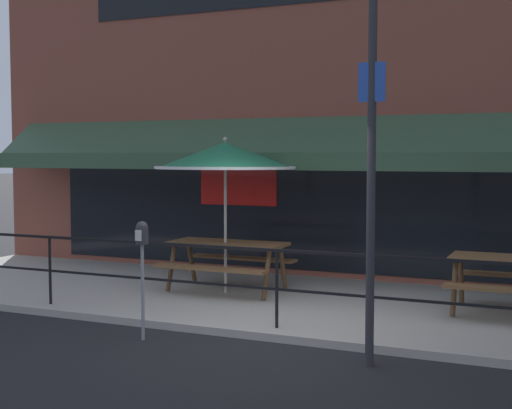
% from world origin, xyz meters
% --- Properties ---
extents(ground_plane, '(120.00, 120.00, 0.00)m').
position_xyz_m(ground_plane, '(0.00, 0.00, 0.00)').
color(ground_plane, black).
extents(patio_deck, '(15.00, 4.00, 0.10)m').
position_xyz_m(patio_deck, '(0.00, 2.00, 0.05)').
color(patio_deck, '#ADA89E').
rests_on(patio_deck, ground).
extents(restaurant_building, '(15.00, 1.60, 7.82)m').
position_xyz_m(restaurant_building, '(0.00, 4.23, 3.88)').
color(restaurant_building, brown).
rests_on(restaurant_building, ground).
extents(patio_railing, '(13.84, 0.04, 0.97)m').
position_xyz_m(patio_railing, '(0.00, 0.30, 0.80)').
color(patio_railing, black).
rests_on(patio_railing, patio_deck).
extents(picnic_table_left, '(1.80, 1.42, 0.76)m').
position_xyz_m(picnic_table_left, '(-1.58, 2.15, 0.71)').
color(picnic_table_left, brown).
rests_on(picnic_table_left, patio_deck).
extents(patio_umbrella_left, '(2.14, 2.14, 2.38)m').
position_xyz_m(patio_umbrella_left, '(-1.58, 2.10, 2.18)').
color(patio_umbrella_left, '#B7B2A8').
rests_on(patio_umbrella_left, patio_deck).
extents(parking_meter_far, '(0.15, 0.16, 1.42)m').
position_xyz_m(parking_meter_far, '(-1.38, -0.52, 1.15)').
color(parking_meter_far, gray).
rests_on(parking_meter_far, ground).
extents(street_sign_pole, '(0.28, 0.09, 4.08)m').
position_xyz_m(street_sign_pole, '(1.35, -0.45, 2.10)').
color(street_sign_pole, '#2D2D33').
rests_on(street_sign_pole, ground).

